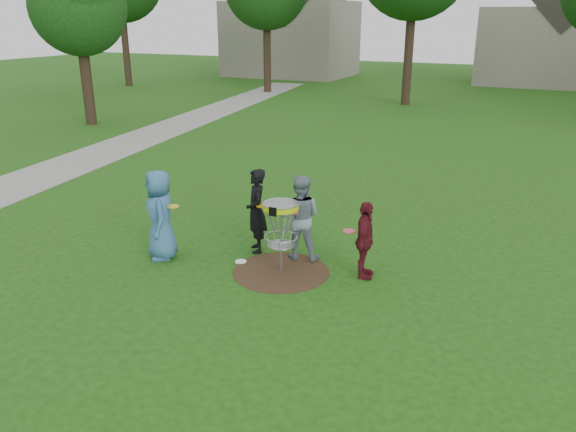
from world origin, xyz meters
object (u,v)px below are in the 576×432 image
at_px(player_blue, 160,215).
at_px(disc_golf_basket, 281,220).
at_px(player_black, 256,211).
at_px(player_grey, 300,217).
at_px(player_maroon, 365,240).

height_order(player_blue, disc_golf_basket, player_blue).
relative_size(player_black, player_grey, 1.01).
distance_m(player_black, disc_golf_basket, 1.13).
height_order(player_grey, player_maroon, player_grey).
relative_size(player_black, player_maroon, 1.19).
distance_m(player_blue, player_maroon, 3.91).
bearing_deg(disc_golf_basket, player_blue, -171.03).
distance_m(player_maroon, disc_golf_basket, 1.54).
xyz_separation_m(player_blue, player_black, (1.51, 1.07, -0.04)).
height_order(player_blue, player_grey, player_blue).
xyz_separation_m(player_black, disc_golf_basket, (0.87, -0.69, 0.17)).
xyz_separation_m(player_grey, disc_golf_basket, (-0.05, -0.74, 0.18)).
bearing_deg(disc_golf_basket, player_grey, 86.51).
height_order(player_blue, player_black, player_blue).
bearing_deg(player_blue, player_black, 85.44).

